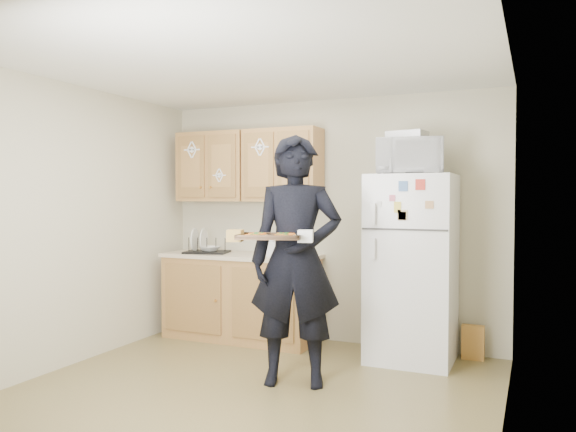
{
  "coord_description": "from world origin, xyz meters",
  "views": [
    {
      "loc": [
        1.98,
        -3.69,
        1.5
      ],
      "look_at": [
        0.15,
        0.45,
        1.34
      ],
      "focal_mm": 35.0,
      "sensor_mm": 36.0,
      "label": 1
    }
  ],
  "objects_px": {
    "refrigerator": "(412,268)",
    "dish_rack": "(207,245)",
    "baking_tray": "(270,237)",
    "person": "(296,260)",
    "microwave": "(409,157)"
  },
  "relations": [
    {
      "from": "person",
      "to": "baking_tray",
      "type": "relative_size",
      "value": 4.18
    },
    {
      "from": "refrigerator",
      "to": "baking_tray",
      "type": "xyz_separation_m",
      "value": [
        -0.81,
        -1.31,
        0.34
      ]
    },
    {
      "from": "refrigerator",
      "to": "baking_tray",
      "type": "relative_size",
      "value": 3.56
    },
    {
      "from": "refrigerator",
      "to": "dish_rack",
      "type": "xyz_separation_m",
      "value": [
        -2.18,
        -0.02,
        0.14
      ]
    },
    {
      "from": "refrigerator",
      "to": "dish_rack",
      "type": "relative_size",
      "value": 3.81
    },
    {
      "from": "microwave",
      "to": "dish_rack",
      "type": "xyz_separation_m",
      "value": [
        -2.16,
        0.03,
        -0.87
      ]
    },
    {
      "from": "person",
      "to": "refrigerator",
      "type": "bearing_deg",
      "value": 37.4
    },
    {
      "from": "baking_tray",
      "to": "dish_rack",
      "type": "distance_m",
      "value": 1.89
    },
    {
      "from": "person",
      "to": "microwave",
      "type": "relative_size",
      "value": 3.43
    },
    {
      "from": "refrigerator",
      "to": "dish_rack",
      "type": "distance_m",
      "value": 2.18
    },
    {
      "from": "person",
      "to": "microwave",
      "type": "xyz_separation_m",
      "value": [
        0.7,
        0.97,
        0.87
      ]
    },
    {
      "from": "person",
      "to": "microwave",
      "type": "bearing_deg",
      "value": 36.8
    },
    {
      "from": "baking_tray",
      "to": "dish_rack",
      "type": "relative_size",
      "value": 1.07
    },
    {
      "from": "refrigerator",
      "to": "person",
      "type": "height_order",
      "value": "person"
    },
    {
      "from": "baking_tray",
      "to": "refrigerator",
      "type": "bearing_deg",
      "value": 40.74
    }
  ]
}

